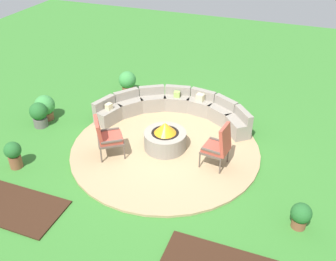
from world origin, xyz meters
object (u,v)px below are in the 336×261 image
object	(u,v)px
curved_stone_bench	(175,108)
potted_plant_0	(301,215)
potted_plant_1	(127,81)
potted_plant_3	(45,107)
lounge_chair_front_left	(106,136)
potted_plant_4	(39,114)
potted_plant_2	(14,154)
lounge_chair_front_right	(219,146)
fire_pit	(165,138)

from	to	relation	value
curved_stone_bench	potted_plant_0	distance (m)	4.75
potted_plant_1	potted_plant_3	xyz separation A→B (m)	(-1.47, -2.29, -0.02)
lounge_chair_front_left	potted_plant_3	distance (m)	2.71
lounge_chair_front_left	potted_plant_1	distance (m)	3.44
potted_plant_1	potted_plant_4	distance (m)	3.02
potted_plant_3	potted_plant_4	bearing A→B (deg)	-76.95
lounge_chair_front_left	potted_plant_3	bearing A→B (deg)	-146.70
potted_plant_2	potted_plant_1	bearing A→B (deg)	79.90
potted_plant_0	potted_plant_3	world-z (taller)	potted_plant_3
potted_plant_1	potted_plant_3	distance (m)	2.72
lounge_chair_front_right	curved_stone_bench	bearing A→B (deg)	51.63
lounge_chair_front_left	potted_plant_0	world-z (taller)	lounge_chair_front_left
lounge_chair_front_left	fire_pit	bearing A→B (deg)	87.00
fire_pit	lounge_chair_front_right	size ratio (longest dim) A/B	0.94
potted_plant_1	potted_plant_3	bearing A→B (deg)	-122.66
lounge_chair_front_right	potted_plant_1	world-z (taller)	lounge_chair_front_right
fire_pit	potted_plant_3	bearing A→B (deg)	176.70
lounge_chair_front_left	lounge_chair_front_right	xyz separation A→B (m)	(2.62, 0.52, 0.03)
lounge_chair_front_left	potted_plant_2	size ratio (longest dim) A/B	1.51
potted_plant_3	fire_pit	bearing A→B (deg)	-3.30
curved_stone_bench	lounge_chair_front_left	world-z (taller)	lounge_chair_front_left
potted_plant_0	potted_plant_2	world-z (taller)	potted_plant_2
fire_pit	potted_plant_4	size ratio (longest dim) A/B	1.48
lounge_chair_front_right	potted_plant_3	size ratio (longest dim) A/B	1.54
fire_pit	potted_plant_3	world-z (taller)	fire_pit
fire_pit	curved_stone_bench	world-z (taller)	fire_pit
curved_stone_bench	potted_plant_4	bearing A→B (deg)	-153.03
potted_plant_3	lounge_chair_front_right	bearing A→B (deg)	-5.13
fire_pit	potted_plant_4	bearing A→B (deg)	-177.24
potted_plant_1	potted_plant_2	xyz separation A→B (m)	(-0.79, -4.42, -0.02)
potted_plant_4	potted_plant_1	bearing A→B (deg)	62.79
potted_plant_2	lounge_chair_front_left	bearing A→B (deg)	31.93
lounge_chair_front_right	potted_plant_1	bearing A→B (deg)	60.68
lounge_chair_front_left	potted_plant_0	size ratio (longest dim) A/B	1.84
lounge_chair_front_right	potted_plant_2	distance (m)	4.77
lounge_chair_front_left	potted_plant_4	distance (m)	2.51
potted_plant_3	potted_plant_4	world-z (taller)	potted_plant_3
potted_plant_2	potted_plant_3	size ratio (longest dim) A/B	0.94
potted_plant_1	potted_plant_2	distance (m)	4.49
fire_pit	potted_plant_2	world-z (taller)	fire_pit
fire_pit	potted_plant_1	bearing A→B (deg)	132.00
potted_plant_4	potted_plant_2	bearing A→B (deg)	-71.19
fire_pit	potted_plant_4	world-z (taller)	fire_pit
lounge_chair_front_right	potted_plant_4	xyz separation A→B (m)	(-5.05, 0.07, -0.24)
potted_plant_0	fire_pit	bearing A→B (deg)	156.06
potted_plant_4	fire_pit	bearing A→B (deg)	2.76
potted_plant_2	fire_pit	bearing A→B (deg)	32.13
curved_stone_bench	potted_plant_3	bearing A→B (deg)	-159.11
lounge_chair_front_left	lounge_chair_front_right	distance (m)	2.67
lounge_chair_front_right	potted_plant_3	bearing A→B (deg)	92.43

